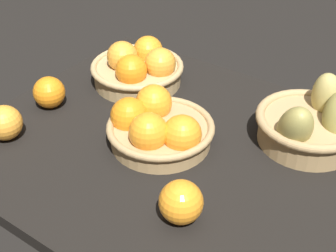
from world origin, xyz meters
The scene contains 7 objects.
market_tray centered at (0.00, 0.00, 1.50)cm, with size 84.00×72.00×3.00cm, color black.
basket_center centered at (2.22, 1.90, 7.06)cm, with size 23.19×23.19×10.24cm.
basket_near_left_pears centered at (-24.45, -17.21, 7.99)cm, with size 22.91×26.70×15.08cm.
basket_near_right centered at (21.40, -16.04, 7.39)cm, with size 23.85×23.85×11.32cm.
loose_orange_front_gap centered at (31.88, 5.03, 6.81)cm, with size 7.61×7.61×7.61cm, color orange.
loose_orange_back_gap centered at (-14.45, 17.55, 6.99)cm, with size 7.98×7.98×7.98cm, color orange.
loose_orange_side_gap centered at (30.28, 19.49, 6.87)cm, with size 7.74×7.74×7.74cm, color #F49E33.
Camera 1 is at (-47.46, 68.03, 66.09)cm, focal length 51.18 mm.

